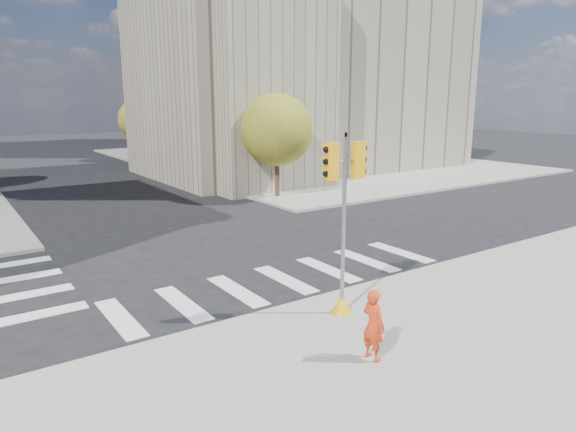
% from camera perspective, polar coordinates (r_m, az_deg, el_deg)
% --- Properties ---
extents(ground, '(160.00, 160.00, 0.00)m').
position_cam_1_polar(ground, '(18.62, -3.55, -5.28)').
color(ground, black).
rests_on(ground, ground).
extents(sidewalk_near, '(30.00, 14.00, 0.15)m').
position_cam_1_polar(sidewalk_near, '(11.50, 27.80, -18.49)').
color(sidewalk_near, gray).
rests_on(sidewalk_near, ground).
extents(sidewalk_far_right, '(28.00, 40.00, 0.15)m').
position_cam_1_polar(sidewalk_far_right, '(50.74, 0.66, 6.36)').
color(sidewalk_far_right, gray).
rests_on(sidewalk_far_right, ground).
extents(civic_building, '(26.00, 16.00, 19.39)m').
position_cam_1_polar(civic_building, '(42.29, 1.20, 14.83)').
color(civic_building, gray).
rests_on(civic_building, ground).
extents(office_tower, '(20.00, 18.00, 30.00)m').
position_cam_1_polar(office_tower, '(65.74, -6.39, 20.80)').
color(office_tower, '#9EA0A3').
rests_on(office_tower, ground).
extents(tree_re_near, '(4.20, 4.20, 6.16)m').
position_cam_1_polar(tree_re_near, '(30.21, -1.23, 9.54)').
color(tree_re_near, '#382616').
rests_on(tree_re_near, ground).
extents(tree_re_mid, '(4.60, 4.60, 6.66)m').
position_cam_1_polar(tree_re_mid, '(40.75, -10.71, 10.60)').
color(tree_re_mid, '#382616').
rests_on(tree_re_mid, ground).
extents(tree_re_far, '(4.00, 4.00, 5.88)m').
position_cam_1_polar(tree_re_far, '(51.95, -16.18, 10.21)').
color(tree_re_far, '#382616').
rests_on(tree_re_far, ground).
extents(lamp_near, '(0.35, 0.18, 8.11)m').
position_cam_1_polar(lamp_near, '(33.84, -4.31, 10.75)').
color(lamp_near, black).
rests_on(lamp_near, sidewalk_far_right).
extents(lamp_far, '(0.35, 0.18, 8.11)m').
position_cam_1_polar(lamp_far, '(46.47, -13.23, 11.01)').
color(lamp_far, black).
rests_on(lamp_far, sidewalk_far_right).
extents(traffic_signal, '(1.08, 0.56, 4.83)m').
position_cam_1_polar(traffic_signal, '(13.48, 6.16, -2.60)').
color(traffic_signal, '#F4A70C').
rests_on(traffic_signal, sidewalk_near).
extents(photographer, '(0.41, 0.61, 1.62)m').
position_cam_1_polar(photographer, '(11.63, 9.48, -11.83)').
color(photographer, red).
rests_on(photographer, sidewalk_near).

